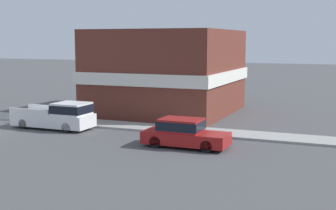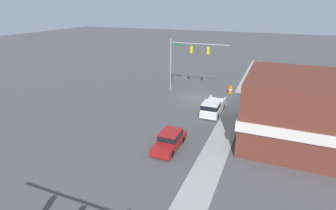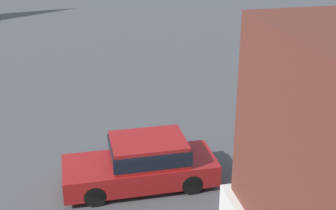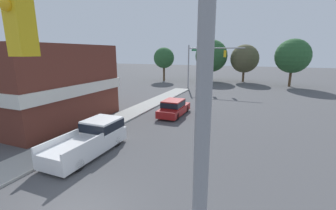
{
  "view_description": "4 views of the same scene",
  "coord_description": "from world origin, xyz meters",
  "views": [
    {
      "loc": [
        22.14,
        23.54,
        5.81
      ],
      "look_at": [
        -0.54,
        14.12,
        2.43
      ],
      "focal_mm": 50.0,
      "sensor_mm": 36.0,
      "label": 1
    },
    {
      "loc": [
        -9.66,
        34.8,
        12.68
      ],
      "look_at": [
        0.81,
        9.57,
        2.14
      ],
      "focal_mm": 28.0,
      "sensor_mm": 36.0,
      "label": 2
    },
    {
      "loc": [
        -14.0,
        16.67,
        8.05
      ],
      "look_at": [
        0.69,
        13.4,
        1.71
      ],
      "focal_mm": 50.0,
      "sensor_mm": 36.0,
      "label": 3
    },
    {
      "loc": [
        5.92,
        -5.12,
        6.02
      ],
      "look_at": [
        -0.21,
        10.01,
        2.17
      ],
      "focal_mm": 24.0,
      "sensor_mm": 36.0,
      "label": 4
    }
  ],
  "objects": [
    {
      "name": "car_lead",
      "position": [
        -1.49,
        14.67,
        0.81
      ],
      "size": [
        1.86,
        4.71,
        1.57
      ],
      "color": "black",
      "rests_on": "ground"
    },
    {
      "name": "pickup_truck_parked",
      "position": [
        -3.28,
        5.17,
        0.89
      ],
      "size": [
        2.03,
        5.51,
        1.8
      ],
      "color": "black",
      "rests_on": "ground"
    },
    {
      "name": "backdrop_tree_right_mid",
      "position": [
        11.09,
        40.21,
        5.36
      ],
      "size": [
        5.9,
        5.9,
        8.32
      ],
      "color": "#4C3823",
      "rests_on": "ground"
    },
    {
      "name": "near_signal_assembly",
      "position": [
        2.59,
        -2.24,
        5.75
      ],
      "size": [
        8.85,
        0.49,
        7.84
      ],
      "color": "gray",
      "rests_on": "ground"
    },
    {
      "name": "corner_brick_building",
      "position": [
        -12.89,
        8.93,
        3.29
      ],
      "size": [
        11.28,
        10.56,
        6.65
      ],
      "color": "brown",
      "rests_on": "ground"
    },
    {
      "name": "far_signal_assembly",
      "position": [
        -2.45,
        31.74,
        5.26
      ],
      "size": [
        9.02,
        0.49,
        7.15
      ],
      "color": "gray",
      "rests_on": "ground"
    },
    {
      "name": "backdrop_tree_center",
      "position": [
        2.89,
        43.96,
        4.73
      ],
      "size": [
        5.66,
        5.66,
        7.56
      ],
      "color": "#4C3823",
      "rests_on": "ground"
    },
    {
      "name": "backdrop_tree_left_mid",
      "position": [
        -3.77,
        43.25,
        5.25
      ],
      "size": [
        6.7,
        6.7,
        8.61
      ],
      "color": "#4C3823",
      "rests_on": "ground"
    },
    {
      "name": "backdrop_tree_left_far",
      "position": [
        -13.04,
        39.43,
        4.82
      ],
      "size": [
        4.32,
        4.32,
        7.01
      ],
      "color": "#4C3823",
      "rests_on": "ground"
    }
  ]
}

